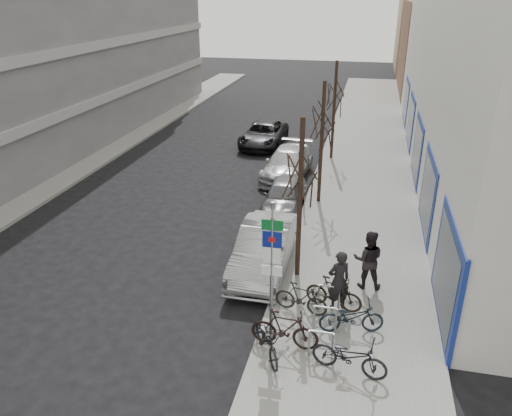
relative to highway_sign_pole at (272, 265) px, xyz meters
The scene contains 25 objects.
ground 3.44m from the highway_sign_pole, behind, with size 120.00×120.00×0.00m, color black.
sidewalk_east 10.50m from the highway_sign_pole, 78.15° to the left, with size 5.00×70.00×0.15m, color slate.
sidewalk_west 16.90m from the highway_sign_pole, 143.24° to the left, with size 3.00×70.00×0.15m, color slate.
brick_building_far 41.42m from the highway_sign_pole, 75.16° to the left, with size 12.00×14.00×8.00m, color brown.
tan_building_far 56.16m from the highway_sign_pole, 78.59° to the left, with size 13.00×12.00×9.00m, color #937A5B.
highway_sign_pole is the anchor object (origin of this frame).
bike_rack 2.36m from the highway_sign_pole, 23.59° to the left, with size 0.66×2.26×0.83m.
tree_near 3.88m from the highway_sign_pole, 86.74° to the left, with size 1.80×1.80×5.50m.
tree_mid 10.15m from the highway_sign_pole, 88.86° to the left, with size 1.80×1.80×5.50m.
tree_far 16.59m from the highway_sign_pole, 89.31° to the left, with size 1.80×1.80×5.50m.
meter_front 3.39m from the highway_sign_pole, 94.75° to the left, with size 0.10×0.08×1.27m.
meter_mid 8.65m from the highway_sign_pole, 91.68° to the left, with size 0.10×0.08×1.27m.
meter_back 14.10m from the highway_sign_pole, 91.02° to the left, with size 0.10×0.08×1.27m.
bike_near_left 1.90m from the highway_sign_pole, 87.31° to the right, with size 0.53×1.75×1.07m, color black.
bike_near_right 1.81m from the highway_sign_pole, 30.64° to the right, with size 0.55×1.85×1.12m, color black.
bike_mid_curb 2.86m from the highway_sign_pole, 20.54° to the left, with size 0.55×1.81×1.10m, color black.
bike_mid_inner 2.37m from the highway_sign_pole, 65.87° to the left, with size 0.48×1.63×0.99m, color black.
bike_far_curb 2.89m from the highway_sign_pole, 21.88° to the right, with size 0.58×1.91×1.16m, color black.
bike_far_inner 2.97m from the highway_sign_pole, 49.59° to the left, with size 0.52×1.74×1.06m, color black.
parked_car_front 4.28m from the highway_sign_pole, 104.66° to the left, with size 1.69×4.86×1.60m, color #9D9EA2.
parked_car_mid 9.26m from the highway_sign_pole, 97.68° to the left, with size 1.64×4.09×1.39m, color #545459.
parked_car_back 13.44m from the highway_sign_pole, 97.68° to the left, with size 2.05×5.04×1.46m, color #AAABAF.
lane_car 19.09m from the highway_sign_pole, 102.64° to the left, with size 2.35×5.09×1.41m, color black.
pedestrian_near 2.81m from the highway_sign_pole, 48.00° to the left, with size 0.70×0.46×1.92m, color black.
pedestrian_far 4.29m from the highway_sign_pole, 52.85° to the left, with size 0.73×0.50×1.98m, color black.
Camera 1 is at (4.47, -10.92, 8.92)m, focal length 35.00 mm.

